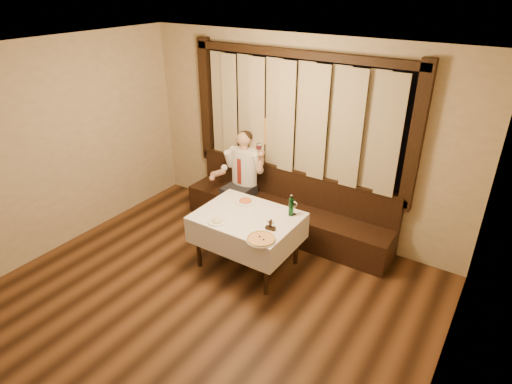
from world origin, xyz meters
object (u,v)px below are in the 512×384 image
Objects in this scene: banquette at (286,212)px; seated_man at (242,171)px; green_bottle at (291,207)px; cruet_caddy at (270,226)px; pizza at (261,239)px; pasta_red at (245,200)px; dining_table at (247,222)px; pasta_cream at (217,219)px.

seated_man is (-0.73, -0.09, 0.52)m from banquette.
cruet_caddy is (-0.04, -0.43, -0.08)m from green_bottle.
banquette is 9.13× the size of pizza.
seated_man is (-0.52, 0.66, 0.04)m from pasta_red.
cruet_caddy reaches higher than pasta_red.
pizza is 1.27× the size of pasta_red.
dining_table is 0.42m from pasta_cream.
green_bottle is (0.01, 0.68, 0.11)m from pizza.
pasta_cream is at bearing -99.18° from banquette.
cruet_caddy is at bearing 96.95° from pizza.
pasta_red is at bearing -51.90° from seated_man.
dining_table is at bearing -51.72° from pasta_red.
pizza is 0.26m from cruet_caddy.
seated_man reaches higher than pasta_red.
banquette is 2.23× the size of seated_man.
pasta_red is 0.75m from cruet_caddy.
seated_man is at bearing 152.05° from green_bottle.
dining_table is 5.36× the size of pasta_cream.
pasta_cream is (-0.67, 0.05, 0.02)m from pizza.
banquette reaches higher than pasta_cream.
seated_man reaches higher than green_bottle.
banquette is at bearing 107.73° from pizza.
banquette reaches higher than pasta_red.
cruet_caddy is (0.63, -0.40, 0.01)m from pasta_red.
banquette is 1.54m from pizza.
green_bottle is at bearing 43.30° from pasta_cream.
green_bottle is (0.67, 0.64, 0.09)m from pasta_cream.
seated_man reaches higher than cruet_caddy.
pasta_red is at bearing 128.28° from dining_table.
green_bottle reaches higher than pasta_cream.
pasta_cream is at bearing -67.90° from seated_man.
cruet_caddy is at bearing -32.30° from pasta_red.
pasta_cream is 0.67m from cruet_caddy.
pasta_red is (-0.22, 0.27, 0.14)m from dining_table.
pasta_cream is at bearing -136.70° from green_bottle.
banquette is 2.52× the size of dining_table.
pasta_red is at bearing 89.78° from pasta_cream.
banquette is at bearing 103.92° from cruet_caddy.
pasta_cream is (-0.22, -1.36, 0.48)m from banquette.
dining_table is 4.44× the size of green_bottle.
pasta_red is 0.61m from pasta_cream.
pizza is at bearing -72.27° from banquette.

